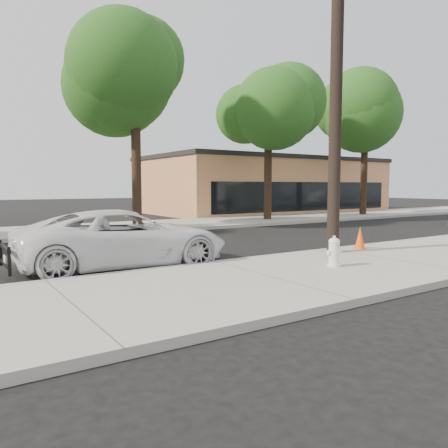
{
  "coord_description": "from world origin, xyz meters",
  "views": [
    {
      "loc": [
        -5.74,
        -11.25,
        2.03
      ],
      "look_at": [
        0.75,
        -1.41,
        1.0
      ],
      "focal_mm": 35.0,
      "sensor_mm": 36.0,
      "label": 1
    }
  ],
  "objects_px": {
    "traffic_cone": "(360,238)",
    "fire_hydrant": "(334,252)",
    "police_cruiser": "(125,238)",
    "utility_pole": "(336,89)"
  },
  "relations": [
    {
      "from": "traffic_cone",
      "to": "fire_hydrant",
      "type": "bearing_deg",
      "value": -150.83
    },
    {
      "from": "police_cruiser",
      "to": "fire_hydrant",
      "type": "height_order",
      "value": "police_cruiser"
    },
    {
      "from": "fire_hydrant",
      "to": "traffic_cone",
      "type": "xyz_separation_m",
      "value": [
        2.88,
        1.61,
        -0.01
      ]
    },
    {
      "from": "fire_hydrant",
      "to": "traffic_cone",
      "type": "relative_size",
      "value": 1.02
    },
    {
      "from": "utility_pole",
      "to": "police_cruiser",
      "type": "xyz_separation_m",
      "value": [
        -5.46,
        1.85,
        -3.97
      ]
    },
    {
      "from": "fire_hydrant",
      "to": "police_cruiser",
      "type": "bearing_deg",
      "value": 151.08
    },
    {
      "from": "police_cruiser",
      "to": "fire_hydrant",
      "type": "relative_size",
      "value": 7.73
    },
    {
      "from": "fire_hydrant",
      "to": "traffic_cone",
      "type": "distance_m",
      "value": 3.3
    },
    {
      "from": "police_cruiser",
      "to": "traffic_cone",
      "type": "bearing_deg",
      "value": -101.91
    },
    {
      "from": "utility_pole",
      "to": "fire_hydrant",
      "type": "height_order",
      "value": "utility_pole"
    }
  ]
}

